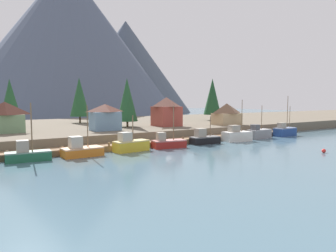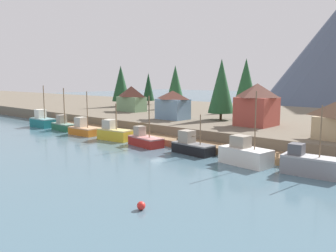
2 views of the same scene
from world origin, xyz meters
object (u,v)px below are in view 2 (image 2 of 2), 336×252
object	(u,v)px
fishing_boat_orange	(84,129)
house_green	(131,98)
fishing_boat_yellow	(114,133)
conifer_near_left	(221,86)
fishing_boat_green	(63,125)
fishing_boat_grey	(310,164)
conifer_mid_left	(121,83)
fishing_boat_red	(145,140)
conifer_near_right	(246,81)
channel_buoy	(141,206)
house_blue	(173,105)
conifer_back_right	(148,87)
fishing_boat_teal	(43,121)
fishing_boat_black	(192,146)
conifer_centre	(175,84)
house_red	(257,104)
fishing_boat_white	(245,154)

from	to	relation	value
fishing_boat_orange	house_green	xyz separation A→B (m)	(-8.88, 20.11, 4.64)
fishing_boat_yellow	conifer_near_left	world-z (taller)	conifer_near_left
fishing_boat_green	fishing_boat_orange	bearing A→B (deg)	0.89
fishing_boat_grey	conifer_mid_left	bearing A→B (deg)	151.65
conifer_mid_left	fishing_boat_green	bearing A→B (deg)	-62.72
fishing_boat_red	conifer_near_right	size ratio (longest dim) A/B	0.61
fishing_boat_green	fishing_boat_orange	distance (m)	7.90
fishing_boat_red	conifer_near_left	bearing A→B (deg)	96.29
house_green	fishing_boat_orange	bearing A→B (deg)	-66.17
fishing_boat_green	fishing_boat_grey	xyz separation A→B (m)	(50.16, -0.19, 0.17)
fishing_boat_green	channel_buoy	distance (m)	48.08
house_blue	conifer_back_right	bearing A→B (deg)	142.20
fishing_boat_teal	house_blue	distance (m)	29.52
fishing_boat_yellow	house_blue	bearing A→B (deg)	79.42
fishing_boat_orange	fishing_boat_black	world-z (taller)	fishing_boat_orange
fishing_boat_teal	conifer_back_right	size ratio (longest dim) A/B	0.93
conifer_near_left	conifer_centre	world-z (taller)	conifer_near_left
conifer_back_right	conifer_centre	size ratio (longest dim) A/B	0.84
fishing_boat_orange	house_red	size ratio (longest dim) A/B	1.13
conifer_centre	conifer_mid_left	bearing A→B (deg)	-159.92
fishing_boat_teal	conifer_mid_left	distance (m)	29.68
conifer_near_left	conifer_mid_left	distance (m)	40.58
fishing_boat_green	house_red	bearing A→B (deg)	28.81
conifer_near_right	conifer_centre	bearing A→B (deg)	-163.80
fishing_boat_red	fishing_boat_white	bearing A→B (deg)	8.53
house_green	conifer_mid_left	world-z (taller)	conifer_mid_left
fishing_boat_green	conifer_near_right	size ratio (longest dim) A/B	0.67
fishing_boat_red	conifer_centre	bearing A→B (deg)	133.35
fishing_boat_green	fishing_boat_red	bearing A→B (deg)	2.71
fishing_boat_red	conifer_centre	xyz separation A→B (m)	(-23.06, 33.87, 8.04)
conifer_back_right	conifer_mid_left	bearing A→B (deg)	-92.14
fishing_boat_white	channel_buoy	distance (m)	19.17
conifer_centre	fishing_boat_yellow	bearing A→B (deg)	-65.67
conifer_back_right	channel_buoy	world-z (taller)	conifer_back_right
fishing_boat_yellow	conifer_back_right	bearing A→B (deg)	121.66
conifer_near_left	channel_buoy	size ratio (longest dim) A/B	16.94
fishing_boat_orange	conifer_mid_left	size ratio (longest dim) A/B	0.70
conifer_mid_left	conifer_centre	size ratio (longest dim) A/B	1.01
channel_buoy	fishing_boat_grey	bearing A→B (deg)	72.08
conifer_mid_left	channel_buoy	distance (m)	75.50
fishing_boat_white	conifer_near_right	xyz separation A→B (m)	(-22.63, 39.36, 8.65)
fishing_boat_yellow	channel_buoy	world-z (taller)	fishing_boat_yellow
fishing_boat_white	house_green	xyz separation A→B (m)	(-43.33, 20.35, 4.41)
fishing_boat_green	fishing_boat_red	xyz separation A→B (m)	(24.47, -0.46, -0.09)
conifer_back_right	fishing_boat_white	bearing A→B (deg)	-34.77
house_green	conifer_centre	world-z (taller)	conifer_centre
fishing_boat_orange	channel_buoy	xyz separation A→B (m)	(35.95, -19.33, -0.69)
fishing_boat_green	house_red	xyz separation A→B (m)	(34.79, 16.24, 5.15)
conifer_back_right	conifer_centre	distance (m)	16.10
conifer_mid_left	conifer_back_right	distance (m)	10.78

